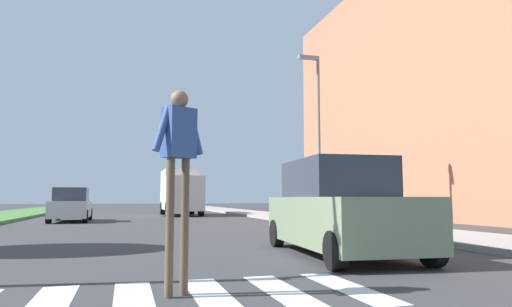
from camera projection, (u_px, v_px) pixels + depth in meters
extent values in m
plane|color=#38383A|center=(135.00, 217.00, 28.04)|extent=(140.00, 140.00, 0.00)
cube|color=silver|center=(48.00, 305.00, 4.88)|extent=(0.45, 2.20, 0.01)
cube|color=silver|center=(134.00, 300.00, 5.13)|extent=(0.45, 2.20, 0.01)
cube|color=silver|center=(212.00, 295.00, 5.37)|extent=(0.45, 2.20, 0.01)
cube|color=silver|center=(283.00, 291.00, 5.62)|extent=(0.45, 2.20, 0.01)
cube|color=silver|center=(348.00, 287.00, 5.87)|extent=(0.45, 2.20, 0.01)
cube|color=#B76B4C|center=(501.00, 90.00, 26.90)|extent=(13.83, 28.45, 15.21)
cube|color=#9E9991|center=(270.00, 215.00, 28.41)|extent=(3.00, 64.00, 0.15)
cylinder|color=slate|center=(319.00, 137.00, 20.28)|extent=(0.14, 0.14, 7.50)
cube|color=gray|center=(308.00, 58.00, 20.50)|extent=(0.90, 0.24, 0.16)
cylinder|color=brown|center=(185.00, 226.00, 5.49)|extent=(0.14, 0.14, 1.65)
cylinder|color=brown|center=(170.00, 227.00, 5.33)|extent=(0.14, 0.14, 1.65)
cube|color=#334C8C|center=(179.00, 133.00, 5.52)|extent=(0.45, 0.40, 0.62)
cylinder|color=#334C8C|center=(194.00, 132.00, 5.69)|extent=(0.27, 0.21, 0.58)
cylinder|color=#334C8C|center=(162.00, 128.00, 5.35)|extent=(0.27, 0.21, 0.58)
sphere|color=#8C664C|center=(180.00, 99.00, 5.56)|extent=(0.30, 0.30, 0.22)
cube|color=gray|center=(341.00, 221.00, 9.24)|extent=(2.21, 4.72, 0.96)
cube|color=#2D333D|center=(336.00, 179.00, 9.55)|extent=(1.84, 2.64, 0.79)
cylinder|color=black|center=(433.00, 248.00, 7.59)|extent=(0.26, 0.65, 0.64)
cylinder|color=black|center=(336.00, 251.00, 7.22)|extent=(0.26, 0.65, 0.64)
cylinder|color=black|center=(344.00, 232.00, 11.19)|extent=(0.26, 0.65, 0.64)
cylinder|color=black|center=(277.00, 233.00, 10.82)|extent=(0.26, 0.65, 0.64)
cube|color=#B7B7BC|center=(71.00, 209.00, 22.38)|extent=(1.77, 4.22, 0.80)
cube|color=#2D333D|center=(71.00, 194.00, 22.25)|extent=(1.54, 1.91, 0.65)
cylinder|color=black|center=(58.00, 214.00, 23.70)|extent=(0.23, 0.64, 0.64)
cylinder|color=black|center=(90.00, 214.00, 24.15)|extent=(0.23, 0.64, 0.64)
cylinder|color=black|center=(49.00, 217.00, 20.55)|extent=(0.23, 0.64, 0.64)
cylinder|color=black|center=(85.00, 216.00, 20.99)|extent=(0.23, 0.64, 0.64)
cube|color=#B7B7BC|center=(185.00, 194.00, 28.56)|extent=(2.30, 2.00, 2.20)
cube|color=beige|center=(179.00, 190.00, 31.55)|extent=(2.30, 4.20, 2.70)
cylinder|color=black|center=(201.00, 209.00, 28.75)|extent=(0.30, 0.90, 0.90)
cylinder|color=black|center=(168.00, 210.00, 28.17)|extent=(0.30, 0.90, 0.90)
cylinder|color=black|center=(192.00, 208.00, 32.71)|extent=(0.30, 0.90, 0.90)
cylinder|color=black|center=(163.00, 208.00, 32.13)|extent=(0.30, 0.90, 0.90)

